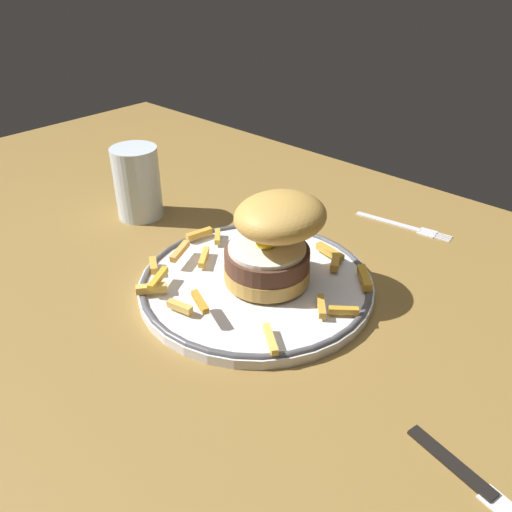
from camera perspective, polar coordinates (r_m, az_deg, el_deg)
The scene contains 7 objects.
ground_plane at distance 63.92cm, azimuth -5.55°, elevation -5.29°, with size 146.83×93.17×4.00cm, color olive.
dinner_plate at distance 62.39cm, azimuth 0.00°, elevation -2.94°, with size 28.16×28.16×1.60cm.
burger at distance 58.97cm, azimuth 1.97°, elevation 1.96°, with size 14.39×14.26×11.08cm.
fries_pile at distance 62.67cm, azimuth -0.77°, elevation -1.30°, with size 26.39×23.14×2.16cm.
water_glass at distance 79.42cm, azimuth -12.93°, elevation 7.54°, with size 6.83×6.83×10.75cm.
fork at distance 79.15cm, azimuth 16.14°, elevation 3.23°, with size 14.45×3.41×0.36cm.
knife at distance 46.80cm, azimuth 24.40°, elevation -22.80°, with size 17.91×5.27×0.70cm.
Camera 1 is at (38.91, -33.17, 36.36)cm, focal length 36.20 mm.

